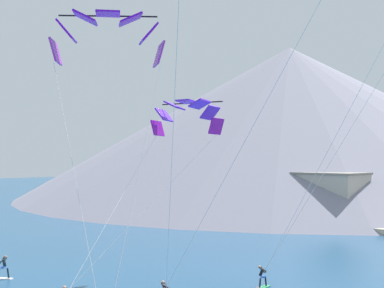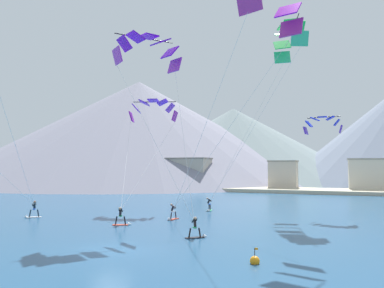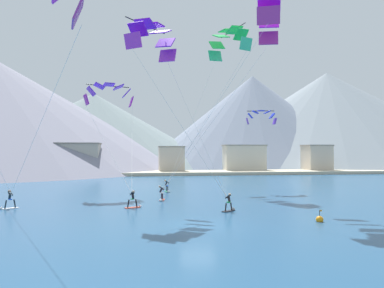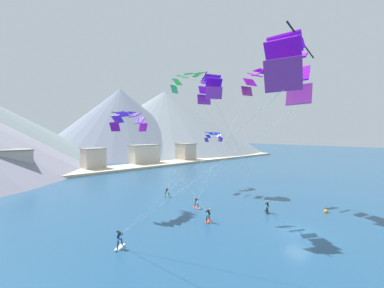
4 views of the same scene
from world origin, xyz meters
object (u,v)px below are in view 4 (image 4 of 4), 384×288
at_px(kitesurfer_near_trail, 168,194).
at_px(parafoil_kite_mid_center, 290,66).
at_px(race_marker_buoy, 326,211).
at_px(parafoil_kite_near_trail, 190,81).
at_px(kitesurfer_far_right, 267,209).
at_px(parafoil_kite_far_right, 210,87).
at_px(kitesurfer_mid_center, 119,242).
at_px(parafoil_kite_distant_high_outer, 214,136).
at_px(parafoil_kite_far_left, 261,79).
at_px(kitesurfer_far_left, 197,205).
at_px(kitesurfer_near_lead, 209,217).
at_px(parafoil_kite_near_lead, 129,120).

bearing_deg(kitesurfer_near_trail, parafoil_kite_mid_center, -112.84).
bearing_deg(race_marker_buoy, parafoil_kite_near_trail, 91.88).
relative_size(kitesurfer_far_right, parafoil_kite_far_right, 0.10).
distance_m(parafoil_kite_near_trail, race_marker_buoy, 33.58).
bearing_deg(kitesurfer_near_trail, kitesurfer_mid_center, -142.57).
bearing_deg(kitesurfer_far_right, parafoil_kite_far_right, 145.75).
distance_m(kitesurfer_far_right, parafoil_kite_distant_high_outer, 21.66).
distance_m(parafoil_kite_near_trail, parafoil_kite_far_left, 15.96).
height_order(kitesurfer_mid_center, parafoil_kite_far_left, parafoil_kite_far_left).
bearing_deg(parafoil_kite_far_left, kitesurfer_far_left, 161.55).
distance_m(kitesurfer_far_left, race_marker_buoy, 17.72).
xyz_separation_m(kitesurfer_far_left, race_marker_buoy, (11.24, -13.70, -0.31)).
bearing_deg(kitesurfer_far_left, parafoil_kite_near_trail, 49.60).
xyz_separation_m(kitesurfer_mid_center, parafoil_kite_far_right, (13.36, 0.51, 16.26)).
distance_m(kitesurfer_far_right, parafoil_kite_far_right, 18.29).
bearing_deg(parafoil_kite_mid_center, parafoil_kite_far_right, 59.43).
distance_m(parafoil_kite_distant_high_outer, race_marker_buoy, 25.35).
bearing_deg(parafoil_kite_distant_high_outer, kitesurfer_near_trail, -175.09).
bearing_deg(kitesurfer_mid_center, race_marker_buoy, -21.03).
bearing_deg(parafoil_kite_far_left, parafoil_kite_mid_center, -145.12).
height_order(kitesurfer_near_lead, parafoil_kite_near_lead, parafoil_kite_near_lead).
height_order(kitesurfer_near_lead, kitesurfer_near_trail, kitesurfer_near_lead).
xyz_separation_m(parafoil_kite_far_left, race_marker_buoy, (0.37, -10.07, -19.41)).
bearing_deg(parafoil_kite_distant_high_outer, kitesurfer_near_lead, -140.55).
bearing_deg(parafoil_kite_far_left, kitesurfer_mid_center, -179.58).
distance_m(parafoil_kite_far_right, parafoil_kite_distant_high_outer, 21.01).
bearing_deg(parafoil_kite_far_left, kitesurfer_far_right, -140.47).
relative_size(kitesurfer_far_right, race_marker_buoy, 1.68).
height_order(parafoil_kite_mid_center, parafoil_kite_distant_high_outer, parafoil_kite_mid_center).
relative_size(kitesurfer_near_trail, parafoil_kite_mid_center, 0.11).
bearing_deg(kitesurfer_near_trail, kitesurfer_far_right, -74.62).
bearing_deg(parafoil_kite_far_left, parafoil_kite_far_right, 178.44).
height_order(kitesurfer_far_right, parafoil_kite_far_left, parafoil_kite_far_left).
height_order(parafoil_kite_near_trail, parafoil_kite_far_left, parafoil_kite_near_trail).
xyz_separation_m(kitesurfer_near_trail, race_marker_buoy, (10.00, -21.91, -0.30)).
bearing_deg(kitesurfer_far_right, parafoil_kite_far_left, 39.53).
distance_m(kitesurfer_mid_center, parafoil_kite_far_right, 21.05).
xyz_separation_m(kitesurfer_mid_center, kitesurfer_far_left, (14.46, 3.81, -0.10)).
height_order(kitesurfer_far_right, parafoil_kite_mid_center, parafoil_kite_mid_center).
relative_size(kitesurfer_near_trail, parafoil_kite_near_trail, 0.08).
height_order(parafoil_kite_near_trail, race_marker_buoy, parafoil_kite_near_trail).
height_order(kitesurfer_near_trail, parafoil_kite_distant_high_outer, parafoil_kite_distant_high_outer).
distance_m(parafoil_kite_far_left, parafoil_kite_far_right, 12.29).
distance_m(parafoil_kite_mid_center, race_marker_buoy, 26.28).
relative_size(kitesurfer_mid_center, kitesurfer_far_right, 1.06).
bearing_deg(kitesurfer_mid_center, parafoil_kite_far_right, 2.19).
xyz_separation_m(parafoil_kite_mid_center, parafoil_kite_far_right, (8.71, 14.75, 1.57)).
xyz_separation_m(kitesurfer_mid_center, kitesurfer_far_right, (20.14, -4.11, -0.09)).
relative_size(kitesurfer_mid_center, parafoil_kite_near_trail, 0.08).
xyz_separation_m(kitesurfer_mid_center, parafoil_kite_near_lead, (8.24, 11.73, 12.28)).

